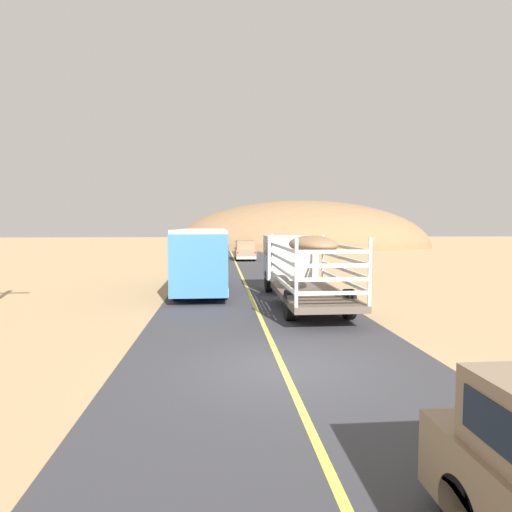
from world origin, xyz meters
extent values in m
plane|color=tan|center=(0.00, 0.00, 0.00)|extent=(240.00, 240.00, 0.00)
cube|color=#38383D|center=(0.00, 0.00, 0.01)|extent=(8.00, 120.00, 0.02)
cube|color=#D8CC4C|center=(0.00, 0.00, 0.02)|extent=(0.16, 117.60, 0.00)
cube|color=silver|center=(2.10, 11.86, 1.82)|extent=(2.50, 2.20, 2.20)
cube|color=#192333|center=(2.10, 11.86, 2.27)|extent=(2.53, 1.54, 0.70)
cube|color=brown|center=(2.10, 6.46, 0.72)|extent=(2.50, 6.40, 0.24)
cylinder|color=silver|center=(0.91, 9.60, 1.94)|extent=(0.12, 0.12, 2.20)
cylinder|color=silver|center=(3.29, 9.60, 1.94)|extent=(0.12, 0.12, 2.20)
cylinder|color=silver|center=(0.91, 3.32, 1.94)|extent=(0.12, 0.12, 2.20)
cylinder|color=silver|center=(3.29, 3.32, 1.94)|extent=(0.12, 0.12, 2.20)
cube|color=silver|center=(0.89, 6.46, 1.28)|extent=(0.08, 6.30, 0.12)
cube|color=silver|center=(3.31, 6.46, 1.28)|extent=(0.08, 6.30, 0.12)
cube|color=silver|center=(2.10, 3.30, 1.28)|extent=(2.40, 0.08, 0.12)
cube|color=silver|center=(0.89, 6.46, 1.72)|extent=(0.08, 6.30, 0.12)
cube|color=silver|center=(3.31, 6.46, 1.72)|extent=(0.08, 6.30, 0.12)
cube|color=silver|center=(2.10, 3.30, 1.72)|extent=(2.40, 0.08, 0.12)
cube|color=silver|center=(0.89, 6.46, 2.16)|extent=(0.08, 6.30, 0.12)
cube|color=silver|center=(3.31, 6.46, 2.16)|extent=(0.08, 6.30, 0.12)
cube|color=silver|center=(2.10, 3.30, 2.16)|extent=(2.40, 0.08, 0.12)
cube|color=silver|center=(0.89, 6.46, 2.60)|extent=(0.08, 6.30, 0.12)
cube|color=silver|center=(3.31, 6.46, 2.60)|extent=(0.08, 6.30, 0.12)
cube|color=silver|center=(2.10, 3.30, 2.60)|extent=(2.40, 0.08, 0.12)
ellipsoid|color=#8C6B4C|center=(2.10, 6.46, 2.69)|extent=(1.75, 3.84, 0.70)
cylinder|color=black|center=(1.01, 11.86, 0.57)|extent=(0.32, 1.10, 1.10)
cylinder|color=black|center=(3.19, 11.86, 0.57)|extent=(0.32, 1.10, 1.10)
cylinder|color=black|center=(1.01, 5.18, 0.57)|extent=(0.32, 1.10, 1.10)
cylinder|color=black|center=(3.19, 5.18, 0.57)|extent=(0.32, 1.10, 1.10)
cube|color=#3872C6|center=(-2.38, 13.02, 1.72)|extent=(2.50, 10.00, 2.70)
cube|color=white|center=(-2.38, 13.02, 3.15)|extent=(2.45, 9.80, 0.16)
cube|color=#192333|center=(-2.38, 13.02, 2.19)|extent=(2.54, 9.20, 0.80)
cube|color=silver|center=(-2.38, 13.02, 0.57)|extent=(2.53, 9.80, 0.36)
cylinder|color=black|center=(-3.48, 16.27, 0.52)|extent=(0.30, 1.00, 1.00)
cylinder|color=black|center=(-1.28, 16.27, 0.52)|extent=(0.30, 1.00, 1.00)
cylinder|color=black|center=(-3.48, 9.77, 0.52)|extent=(0.30, 1.00, 1.00)
cylinder|color=black|center=(-1.28, 9.77, 0.52)|extent=(0.30, 1.00, 1.00)
cube|color=#8C7259|center=(1.05, 32.82, 0.70)|extent=(1.90, 4.60, 0.90)
cube|color=#8C7259|center=(1.05, 32.67, 1.55)|extent=(1.75, 3.59, 0.80)
cube|color=#192333|center=(1.05, 32.67, 1.57)|extent=(1.79, 3.22, 0.44)
cube|color=silver|center=(1.05, 30.60, 0.37)|extent=(1.86, 0.20, 0.24)
cube|color=red|center=(0.22, 30.54, 0.88)|extent=(0.16, 0.06, 0.14)
cube|color=red|center=(1.88, 30.54, 0.88)|extent=(0.16, 0.06, 0.14)
cylinder|color=black|center=(0.23, 34.25, 0.40)|extent=(0.26, 0.76, 0.76)
cylinder|color=black|center=(1.87, 34.25, 0.40)|extent=(0.26, 0.76, 0.76)
cylinder|color=black|center=(0.23, 31.40, 0.40)|extent=(0.26, 0.76, 0.76)
cylinder|color=black|center=(1.87, 31.40, 0.40)|extent=(0.26, 0.76, 0.76)
ellipsoid|color=olive|center=(11.81, 57.96, 0.00)|extent=(40.80, 25.78, 14.74)
camera|label=1|loc=(-1.51, -10.06, 3.42)|focal=30.35mm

